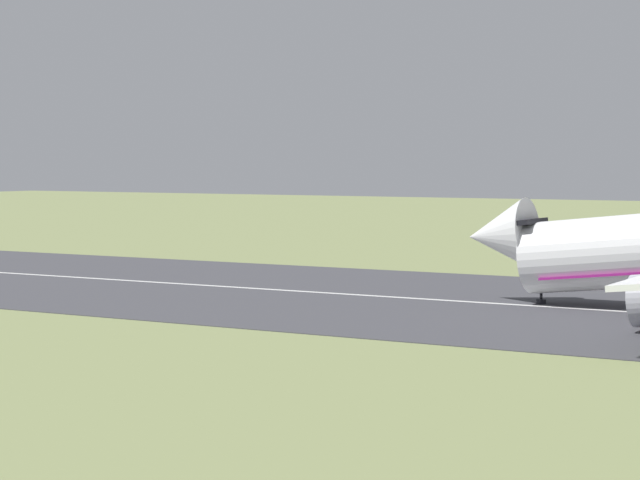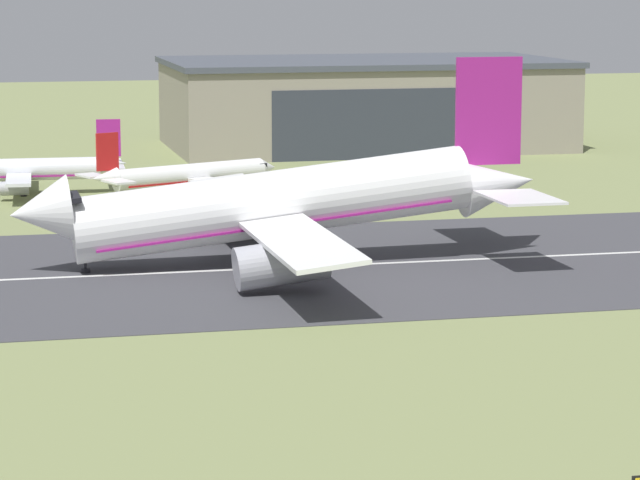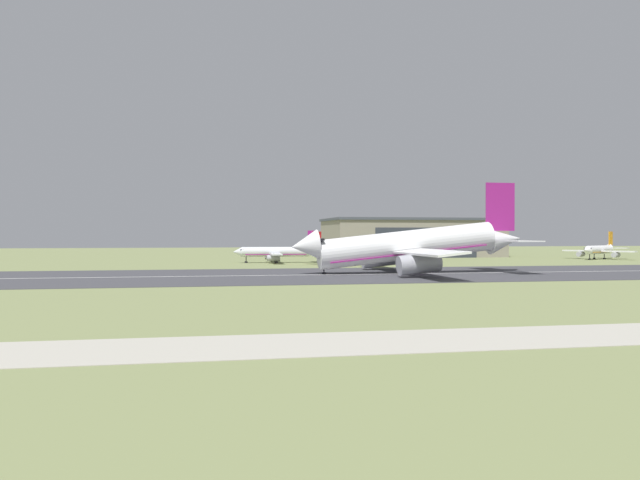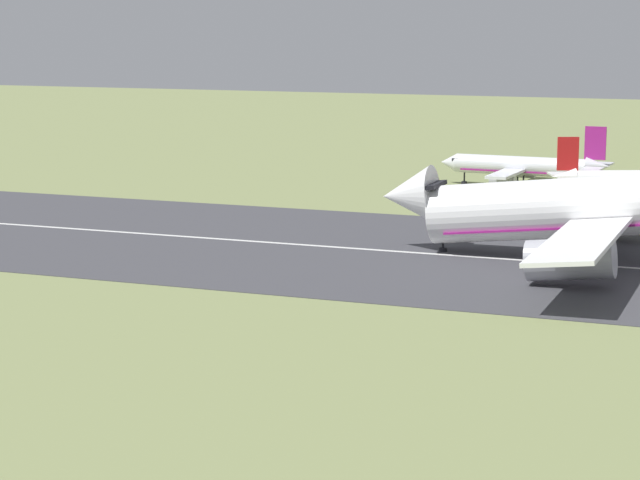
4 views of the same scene
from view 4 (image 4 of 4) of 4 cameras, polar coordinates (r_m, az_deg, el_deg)
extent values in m
plane|color=#7A8451|center=(81.68, 1.75, -7.23)|extent=(639.38, 639.38, 0.00)
cube|color=#3D3D42|center=(128.65, 9.28, -0.93)|extent=(399.38, 48.27, 0.06)
cube|color=silver|center=(128.64, 9.28, -0.92)|extent=(359.45, 0.70, 0.01)
cylinder|color=white|center=(128.08, 13.29, 1.54)|extent=(38.02, 6.38, 9.99)
cone|color=white|center=(132.61, 4.04, 2.07)|extent=(6.16, 6.16, 6.66)
cube|color=black|center=(131.61, 5.31, 2.52)|extent=(1.17, 5.21, 0.55)
cube|color=#991E7A|center=(128.34, 13.26, 0.79)|extent=(33.67, 6.04, 3.71)
cube|color=white|center=(143.14, 13.80, 1.96)|extent=(6.22, 24.08, 1.03)
cylinder|color=#A8A8B2|center=(141.72, 13.18, 1.02)|extent=(8.33, 3.85, 4.60)
cube|color=white|center=(113.62, 11.85, -0.02)|extent=(6.22, 24.08, 1.03)
cylinder|color=#A8A8B2|center=(116.06, 11.38, -0.87)|extent=(8.33, 3.85, 4.60)
cylinder|color=black|center=(132.23, 5.65, 0.06)|extent=(0.24, 0.24, 2.82)
cylinder|color=black|center=(132.44, 5.64, -0.45)|extent=(0.84, 0.84, 0.44)
cylinder|color=black|center=(132.42, 13.32, -0.15)|extent=(0.24, 0.24, 2.82)
cylinder|color=black|center=(132.63, 13.30, -0.66)|extent=(0.84, 0.84, 0.44)
cylinder|color=black|center=(125.26, 12.86, -0.71)|extent=(0.24, 0.24, 2.82)
cylinder|color=black|center=(125.48, 12.84, -1.25)|extent=(0.84, 0.84, 0.44)
cone|color=white|center=(168.85, 11.08, 2.86)|extent=(3.82, 3.40, 2.36)
cube|color=red|center=(168.61, 11.27, 3.89)|extent=(2.74, 1.37, 4.46)
cube|color=white|center=(165.67, 11.35, 2.69)|extent=(3.86, 4.67, 0.24)
cube|color=white|center=(172.09, 10.86, 2.97)|extent=(3.86, 4.67, 0.24)
cylinder|color=silver|center=(184.61, 9.14, 3.37)|extent=(19.43, 3.69, 2.78)
cone|color=silver|center=(187.69, 5.91, 3.55)|extent=(2.63, 2.90, 2.78)
cone|color=silver|center=(181.99, 12.59, 3.32)|extent=(3.45, 2.66, 2.50)
cube|color=black|center=(187.21, 6.32, 3.70)|extent=(1.21, 2.41, 0.44)
cube|color=#991E7A|center=(184.70, 9.13, 3.13)|extent=(17.49, 3.46, 0.20)
cube|color=silver|center=(191.01, 9.53, 3.43)|extent=(3.50, 10.36, 0.40)
cylinder|color=#A8A8B2|center=(190.51, 9.28, 3.09)|extent=(3.69, 1.89, 1.73)
cube|color=silver|center=(178.53, 8.47, 3.01)|extent=(3.50, 10.36, 0.40)
cylinder|color=#A8A8B2|center=(179.61, 8.35, 2.69)|extent=(3.69, 1.89, 1.73)
cube|color=#991E7A|center=(181.75, 12.48, 4.35)|extent=(3.04, 0.42, 4.73)
cube|color=silver|center=(185.45, 12.78, 3.41)|extent=(2.85, 4.38, 0.24)
cube|color=silver|center=(178.60, 12.33, 3.18)|extent=(2.85, 4.38, 0.24)
cylinder|color=black|center=(187.22, 6.61, 2.82)|extent=(0.24, 0.24, 1.78)
cylinder|color=black|center=(187.30, 6.61, 2.61)|extent=(0.84, 0.84, 0.44)
cylinder|color=black|center=(186.46, 9.28, 2.72)|extent=(0.24, 0.24, 1.78)
cylinder|color=black|center=(186.54, 9.28, 2.52)|extent=(0.84, 0.84, 0.44)
cylinder|color=black|center=(183.25, 9.02, 2.60)|extent=(0.24, 0.24, 1.78)
cylinder|color=black|center=(183.34, 9.01, 2.40)|extent=(0.84, 0.84, 0.44)
camera|label=1|loc=(26.75, 24.69, -17.09)|focal=70.00mm
camera|label=2|loc=(46.94, -84.81, 3.94)|focal=85.00mm
camera|label=3|loc=(61.72, -65.89, -11.16)|focal=35.00mm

